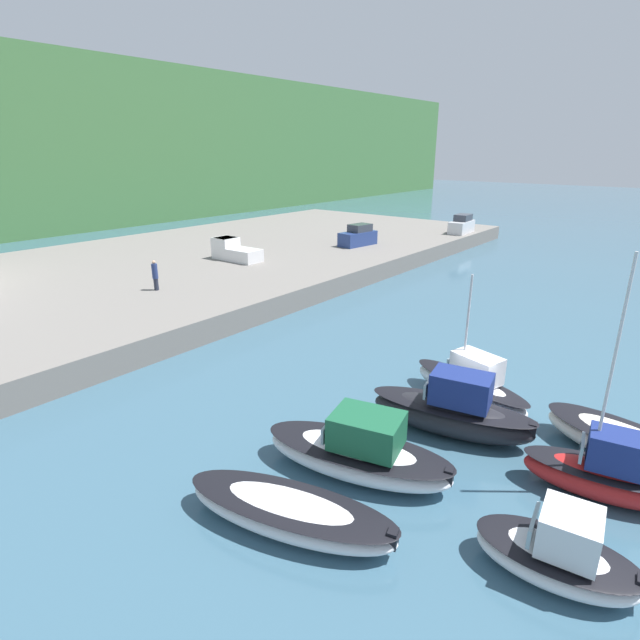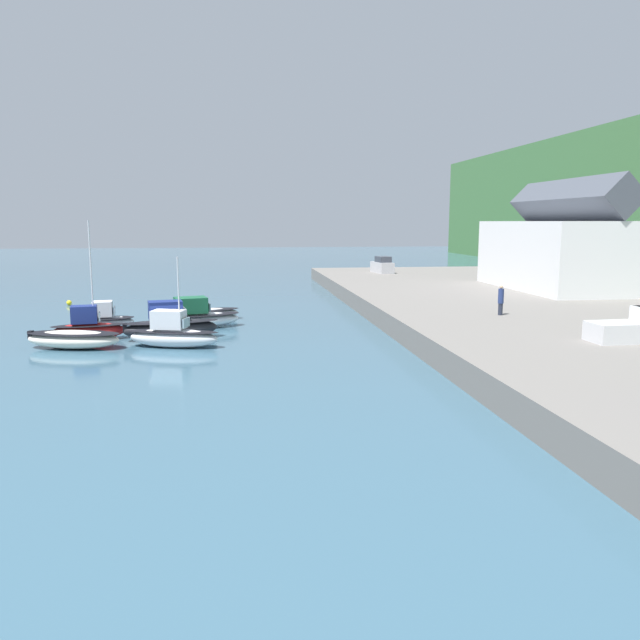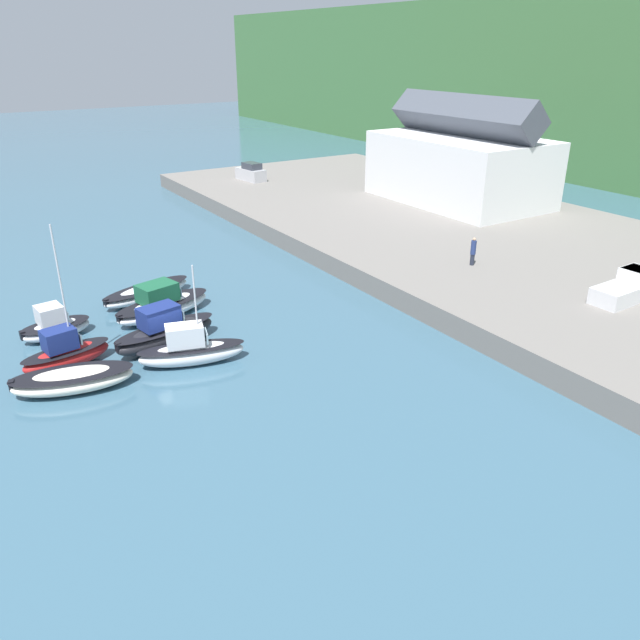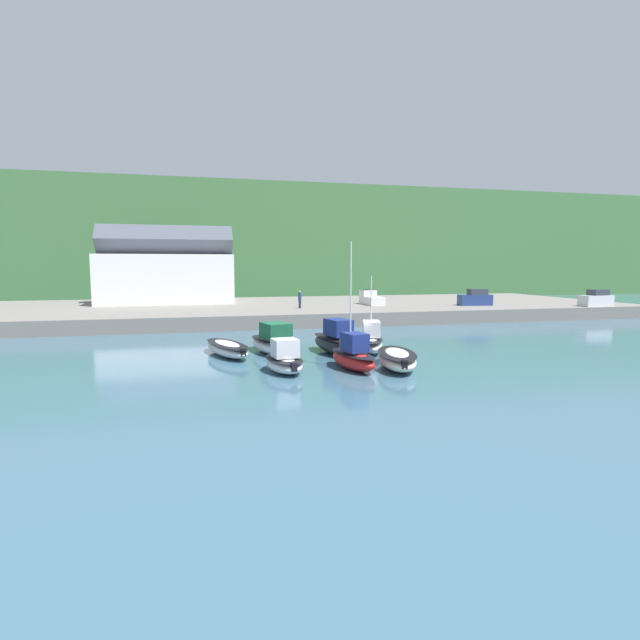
{
  "view_description": "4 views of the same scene",
  "coord_description": "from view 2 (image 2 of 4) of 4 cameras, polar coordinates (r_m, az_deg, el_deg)",
  "views": [
    {
      "loc": [
        -18.47,
        -7.03,
        11.07
      ],
      "look_at": [
        2.25,
        9.66,
        1.91
      ],
      "focal_mm": 28.0,
      "sensor_mm": 36.0,
      "label": 1
    },
    {
      "loc": [
        42.97,
        4.63,
        8.19
      ],
      "look_at": [
        0.17,
        10.47,
        1.36
      ],
      "focal_mm": 35.0,
      "sensor_mm": 36.0,
      "label": 2
    },
    {
      "loc": [
        32.59,
        -10.34,
        16.9
      ],
      "look_at": [
        3.9,
        7.88,
        1.82
      ],
      "focal_mm": 35.0,
      "sensor_mm": 36.0,
      "label": 3
    },
    {
      "loc": [
        -11.64,
        -36.08,
        6.73
      ],
      "look_at": [
        -1.04,
        5.83,
        2.02
      ],
      "focal_mm": 28.0,
      "sensor_mm": 36.0,
      "label": 4
    }
  ],
  "objects": [
    {
      "name": "moored_boat_4",
      "position": [
        50.73,
        -19.04,
        0.07
      ],
      "size": [
        2.61,
        4.47,
        2.16
      ],
      "rotation": [
        0.0,
        0.0,
        0.13
      ],
      "color": "silver",
      "rests_on": "ground_plane"
    },
    {
      "name": "pickup_truck_0",
      "position": [
        39.2,
        27.11,
        -0.55
      ],
      "size": [
        2.1,
        4.78,
        1.9
      ],
      "rotation": [
        0.0,
        0.0,
        0.03
      ],
      "color": "silver",
      "rests_on": "quay_promenade"
    },
    {
      "name": "quay_promenade",
      "position": [
        51.0,
        23.56,
        -0.13
      ],
      "size": [
        93.39,
        30.93,
        1.56
      ],
      "color": "slate",
      "rests_on": "ground_plane"
    },
    {
      "name": "mooring_buoy_0",
      "position": [
        66.54,
        -21.96,
        1.47
      ],
      "size": [
        0.51,
        0.51,
        0.51
      ],
      "color": "yellow",
      "rests_on": "ground_plane"
    },
    {
      "name": "harbor_clubhouse",
      "position": [
        66.86,
        21.63,
        6.02
      ],
      "size": [
        18.22,
        11.15,
        10.83
      ],
      "color": "white",
      "rests_on": "quay_promenade"
    },
    {
      "name": "moored_boat_6",
      "position": [
        43.74,
        -21.64,
        -1.61
      ],
      "size": [
        3.84,
        6.67,
        1.19
      ],
      "rotation": [
        0.0,
        0.0,
        -0.24
      ],
      "color": "white",
      "rests_on": "ground_plane"
    },
    {
      "name": "moored_boat_0",
      "position": [
        52.96,
        -11.06,
        0.53
      ],
      "size": [
        3.96,
        7.27,
        1.05
      ],
      "rotation": [
        0.0,
        0.0,
        0.28
      ],
      "color": "silver",
      "rests_on": "ground_plane"
    },
    {
      "name": "moored_boat_1",
      "position": [
        49.39,
        -11.39,
        0.28
      ],
      "size": [
        4.07,
        7.36,
        2.42
      ],
      "rotation": [
        0.0,
        0.0,
        0.24
      ],
      "color": "white",
      "rests_on": "ground_plane"
    },
    {
      "name": "moored_boat_3",
      "position": [
        42.07,
        -13.31,
        -1.25
      ],
      "size": [
        3.35,
        6.33,
        5.96
      ],
      "rotation": [
        0.0,
        0.0,
        -0.28
      ],
      "color": "silver",
      "rests_on": "ground_plane"
    },
    {
      "name": "ground_plane",
      "position": [
        43.99,
        -13.68,
        -2.01
      ],
      "size": [
        320.0,
        320.0,
        0.0
      ],
      "primitive_type": "plane",
      "color": "#385B70"
    },
    {
      "name": "moored_boat_2",
      "position": [
        45.0,
        -13.56,
        -0.47
      ],
      "size": [
        3.27,
        6.89,
        2.72
      ],
      "rotation": [
        0.0,
        0.0,
        0.2
      ],
      "color": "black",
      "rests_on": "ground_plane"
    },
    {
      "name": "parked_car_1",
      "position": [
        82.37,
        5.72,
        4.96
      ],
      "size": [
        4.41,
        2.37,
        2.16
      ],
      "rotation": [
        0.0,
        0.0,
        1.71
      ],
      "color": "#B7B7BC",
      "rests_on": "quay_promenade"
    },
    {
      "name": "moored_boat_5",
      "position": [
        46.43,
        -20.45,
        -0.63
      ],
      "size": [
        2.59,
        5.24,
        8.28
      ],
      "rotation": [
        0.0,
        0.0,
        0.17
      ],
      "color": "red",
      "rests_on": "ground_plane"
    },
    {
      "name": "person_on_quay",
      "position": [
        46.45,
        16.2,
        1.78
      ],
      "size": [
        0.4,
        0.4,
        2.14
      ],
      "color": "#232838",
      "rests_on": "quay_promenade"
    }
  ]
}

